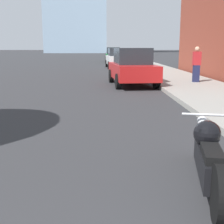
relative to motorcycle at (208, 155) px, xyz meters
name	(u,v)px	position (x,y,z in m)	size (l,w,h in m)	color
sidewalk	(134,61)	(2.64, 36.06, -0.32)	(3.17, 240.00, 0.15)	gray
motorcycle	(208,155)	(0.00, 0.00, 0.00)	(0.74, 2.28, 0.80)	black
parked_car_red	(132,67)	(0.03, 10.66, 0.45)	(2.12, 4.26, 1.70)	red
parked_car_white	(117,58)	(-0.10, 23.04, 0.43)	(1.95, 4.27, 1.66)	silver
parked_car_green	(113,55)	(-0.06, 34.13, 0.46)	(1.91, 4.19, 1.71)	#1E6B33
pedestrian	(197,64)	(2.99, 10.62, 0.58)	(0.36, 0.23, 1.61)	#1E2347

